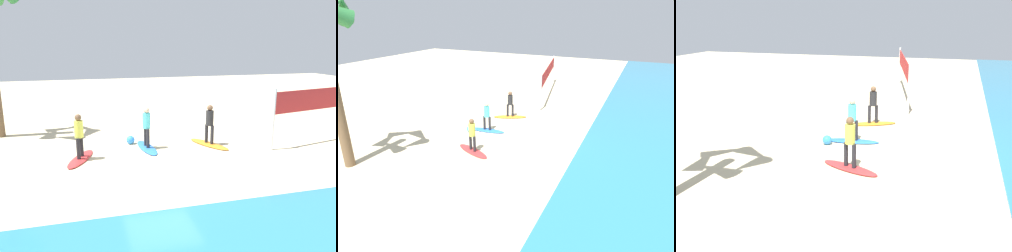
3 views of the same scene
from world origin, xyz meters
The scene contains 9 objects.
ground_plane centered at (0.00, 0.00, 0.00)m, with size 60.00×60.00×0.00m, color beige.
surfboard_orange centered at (-2.61, -2.05, 0.04)m, with size 2.10×0.56×0.09m, color orange.
surfer_orange centered at (-2.61, -2.05, 1.04)m, with size 0.32×0.43×1.64m.
surfboard_blue centered at (0.03, -2.28, 0.04)m, with size 2.10×0.56×0.09m, color blue.
surfer_blue centered at (0.03, -2.28, 1.04)m, with size 0.32×0.46×1.64m.
surfboard_red centered at (2.68, -1.61, 0.04)m, with size 2.10×0.56×0.09m, color red.
surfer_red centered at (2.68, -1.61, 1.04)m, with size 0.32×0.44×1.64m.
volleyball_net centered at (-9.21, -1.71, 1.79)m, with size 8.91×1.92×2.50m.
beach_ball centered at (0.57, -3.10, 0.18)m, with size 0.36×0.36×0.36m, color #338CE5.
Camera 2 is at (13.54, 5.42, 6.46)m, focal length 31.20 mm.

